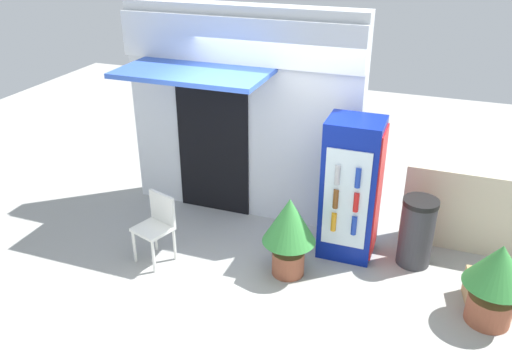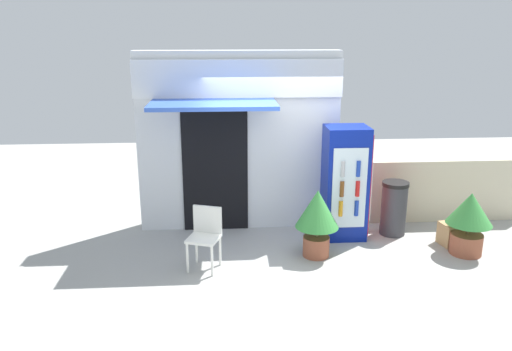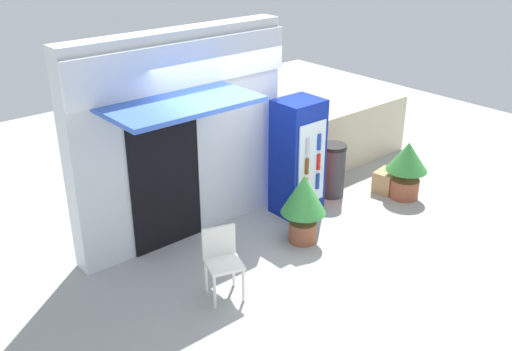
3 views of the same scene
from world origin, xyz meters
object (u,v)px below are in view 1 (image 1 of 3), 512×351
object	(u,v)px
potted_plant_curbside	(497,277)
cardboard_box	(485,288)
potted_plant_near_shop	(289,228)
drink_cooler	(351,189)
trash_bin	(417,232)
plastic_chair	(157,223)

from	to	relation	value
potted_plant_curbside	cardboard_box	size ratio (longest dim) A/B	2.30
potted_plant_near_shop	potted_plant_curbside	xyz separation A→B (m)	(2.22, -0.08, -0.06)
drink_cooler	trash_bin	distance (m)	0.94
potted_plant_near_shop	potted_plant_curbside	world-z (taller)	potted_plant_near_shop
plastic_chair	potted_plant_near_shop	size ratio (longest dim) A/B	0.86
plastic_chair	potted_plant_near_shop	xyz separation A→B (m)	(1.60, 0.25, 0.12)
potted_plant_curbside	trash_bin	bearing A→B (deg)	135.77
trash_bin	drink_cooler	bearing A→B (deg)	-177.26
potted_plant_curbside	cardboard_box	world-z (taller)	potted_plant_curbside
cardboard_box	potted_plant_near_shop	bearing A→B (deg)	-173.34
drink_cooler	potted_plant_curbside	size ratio (longest dim) A/B	1.89
drink_cooler	plastic_chair	xyz separation A→B (m)	(-2.16, -0.95, -0.38)
drink_cooler	potted_plant_near_shop	size ratio (longest dim) A/B	1.77
plastic_chair	drink_cooler	bearing A→B (deg)	23.64
potted_plant_near_shop	cardboard_box	world-z (taller)	potted_plant_near_shop
potted_plant_curbside	potted_plant_near_shop	bearing A→B (deg)	177.92
drink_cooler	plastic_chair	bearing A→B (deg)	-156.36
drink_cooler	trash_bin	size ratio (longest dim) A/B	2.03
plastic_chair	cardboard_box	size ratio (longest dim) A/B	2.11
trash_bin	cardboard_box	world-z (taller)	trash_bin
trash_bin	cardboard_box	distance (m)	0.98
potted_plant_near_shop	drink_cooler	bearing A→B (deg)	50.96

